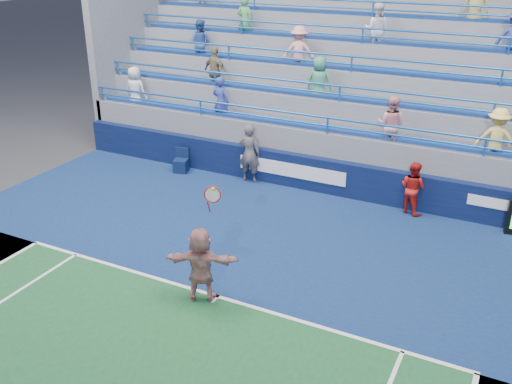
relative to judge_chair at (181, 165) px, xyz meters
The scene contains 7 objects.
ground 7.68m from the judge_chair, 50.56° to the right, with size 120.00×120.00×0.00m, color #333538.
sponsor_wall 4.92m from the judge_chair, ahead, with size 18.00×0.32×1.10m.
bleacher_stand 6.65m from the judge_chair, 41.72° to the left, with size 18.00×5.60×6.13m.
judge_chair is the anchor object (origin of this frame).
tennis_player 7.67m from the judge_chair, 53.03° to the right, with size 1.66×1.06×2.75m.
line_judge 2.57m from the judge_chair, ahead, with size 0.71×0.47×1.94m, color #16173C.
ball_girl 7.72m from the judge_chair, ahead, with size 0.76×0.59×1.56m, color red.
Camera 1 is at (5.52, -9.07, 7.20)m, focal length 40.00 mm.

